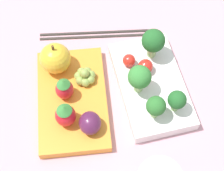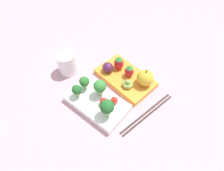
{
  "view_description": "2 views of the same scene",
  "coord_description": "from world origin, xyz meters",
  "px_view_note": "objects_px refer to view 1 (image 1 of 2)",
  "views": [
    {
      "loc": [
        0.3,
        -0.04,
        0.58
      ],
      "look_at": [
        -0.01,
        -0.0,
        0.03
      ],
      "focal_mm": 60.0,
      "sensor_mm": 36.0,
      "label": 1
    },
    {
      "loc": [
        -0.29,
        0.27,
        0.53
      ],
      "look_at": [
        -0.01,
        -0.0,
        0.03
      ],
      "focal_mm": 32.0,
      "sensor_mm": 36.0,
      "label": 2
    }
  ],
  "objects_px": {
    "broccoli_floret_0": "(153,41)",
    "grape_cluster": "(85,76)",
    "cherry_tomato_1": "(145,66)",
    "strawberry_0": "(65,115)",
    "broccoli_floret_3": "(177,100)",
    "apple": "(55,58)",
    "strawberry_1": "(64,89)",
    "chopsticks_pair": "(95,34)",
    "cherry_tomato_0": "(129,60)",
    "broccoli_floret_2": "(139,77)",
    "broccoli_floret_1": "(156,106)",
    "bento_box_fruit": "(73,99)",
    "bento_box_savoury": "(151,85)",
    "plum": "(90,123)"
  },
  "relations": [
    {
      "from": "cherry_tomato_0",
      "to": "strawberry_1",
      "type": "distance_m",
      "value": 0.12
    },
    {
      "from": "broccoli_floret_2",
      "to": "cherry_tomato_1",
      "type": "height_order",
      "value": "broccoli_floret_2"
    },
    {
      "from": "apple",
      "to": "grape_cluster",
      "type": "distance_m",
      "value": 0.06
    },
    {
      "from": "bento_box_savoury",
      "to": "cherry_tomato_0",
      "type": "xyz_separation_m",
      "value": [
        -0.04,
        -0.03,
        0.02
      ]
    },
    {
      "from": "cherry_tomato_0",
      "to": "plum",
      "type": "bearing_deg",
      "value": -35.19
    },
    {
      "from": "bento_box_savoury",
      "to": "apple",
      "type": "relative_size",
      "value": 3.16
    },
    {
      "from": "cherry_tomato_1",
      "to": "plum",
      "type": "xyz_separation_m",
      "value": [
        0.09,
        -0.1,
        -0.0
      ]
    },
    {
      "from": "strawberry_1",
      "to": "chopsticks_pair",
      "type": "xyz_separation_m",
      "value": [
        -0.13,
        0.06,
        -0.04
      ]
    },
    {
      "from": "broccoli_floret_1",
      "to": "apple",
      "type": "relative_size",
      "value": 0.77
    },
    {
      "from": "broccoli_floret_0",
      "to": "plum",
      "type": "bearing_deg",
      "value": -43.82
    },
    {
      "from": "chopsticks_pair",
      "to": "grape_cluster",
      "type": "bearing_deg",
      "value": -13.65
    },
    {
      "from": "apple",
      "to": "grape_cluster",
      "type": "bearing_deg",
      "value": 56.71
    },
    {
      "from": "bento_box_fruit",
      "to": "broccoli_floret_0",
      "type": "distance_m",
      "value": 0.17
    },
    {
      "from": "grape_cluster",
      "to": "apple",
      "type": "bearing_deg",
      "value": -123.29
    },
    {
      "from": "apple",
      "to": "strawberry_1",
      "type": "distance_m",
      "value": 0.06
    },
    {
      "from": "broccoli_floret_3",
      "to": "apple",
      "type": "bearing_deg",
      "value": -119.58
    },
    {
      "from": "broccoli_floret_0",
      "to": "broccoli_floret_1",
      "type": "xyz_separation_m",
      "value": [
        0.12,
        -0.02,
        -0.01
      ]
    },
    {
      "from": "cherry_tomato_0",
      "to": "bento_box_fruit",
      "type": "bearing_deg",
      "value": -64.09
    },
    {
      "from": "cherry_tomato_1",
      "to": "strawberry_0",
      "type": "distance_m",
      "value": 0.16
    },
    {
      "from": "broccoli_floret_0",
      "to": "broccoli_floret_2",
      "type": "bearing_deg",
      "value": -27.21
    },
    {
      "from": "plum",
      "to": "grape_cluster",
      "type": "bearing_deg",
      "value": -179.28
    },
    {
      "from": "grape_cluster",
      "to": "broccoli_floret_1",
      "type": "bearing_deg",
      "value": 51.8
    },
    {
      "from": "broccoli_floret_1",
      "to": "strawberry_0",
      "type": "height_order",
      "value": "broccoli_floret_1"
    },
    {
      "from": "grape_cluster",
      "to": "strawberry_1",
      "type": "bearing_deg",
      "value": -52.55
    },
    {
      "from": "chopsticks_pair",
      "to": "broccoli_floret_2",
      "type": "bearing_deg",
      "value": 24.09
    },
    {
      "from": "cherry_tomato_0",
      "to": "chopsticks_pair",
      "type": "relative_size",
      "value": 0.11
    },
    {
      "from": "cherry_tomato_0",
      "to": "cherry_tomato_1",
      "type": "distance_m",
      "value": 0.03
    },
    {
      "from": "broccoli_floret_2",
      "to": "grape_cluster",
      "type": "bearing_deg",
      "value": -109.78
    },
    {
      "from": "bento_box_fruit",
      "to": "strawberry_1",
      "type": "height_order",
      "value": "strawberry_1"
    },
    {
      "from": "plum",
      "to": "apple",
      "type": "bearing_deg",
      "value": -158.44
    },
    {
      "from": "broccoli_floret_0",
      "to": "cherry_tomato_0",
      "type": "bearing_deg",
      "value": -70.29
    },
    {
      "from": "broccoli_floret_1",
      "to": "grape_cluster",
      "type": "distance_m",
      "value": 0.14
    },
    {
      "from": "broccoli_floret_3",
      "to": "grape_cluster",
      "type": "xyz_separation_m",
      "value": [
        -0.08,
        -0.14,
        -0.03
      ]
    },
    {
      "from": "cherry_tomato_1",
      "to": "strawberry_1",
      "type": "bearing_deg",
      "value": -78.16
    },
    {
      "from": "broccoli_floret_0",
      "to": "plum",
      "type": "distance_m",
      "value": 0.18
    },
    {
      "from": "chopsticks_pair",
      "to": "cherry_tomato_0",
      "type": "bearing_deg",
      "value": 31.04
    },
    {
      "from": "broccoli_floret_0",
      "to": "broccoli_floret_2",
      "type": "xyz_separation_m",
      "value": [
        0.07,
        -0.03,
        -0.0
      ]
    },
    {
      "from": "strawberry_0",
      "to": "strawberry_1",
      "type": "distance_m",
      "value": 0.05
    },
    {
      "from": "bento_box_savoury",
      "to": "strawberry_0",
      "type": "bearing_deg",
      "value": -70.12
    },
    {
      "from": "bento_box_savoury",
      "to": "strawberry_1",
      "type": "relative_size",
      "value": 4.28
    },
    {
      "from": "cherry_tomato_1",
      "to": "apple",
      "type": "height_order",
      "value": "apple"
    },
    {
      "from": "broccoli_floret_0",
      "to": "chopsticks_pair",
      "type": "bearing_deg",
      "value": -127.22
    },
    {
      "from": "broccoli_floret_1",
      "to": "strawberry_0",
      "type": "distance_m",
      "value": 0.14
    },
    {
      "from": "broccoli_floret_0",
      "to": "apple",
      "type": "distance_m",
      "value": 0.17
    },
    {
      "from": "broccoli_floret_1",
      "to": "broccoli_floret_2",
      "type": "bearing_deg",
      "value": -160.41
    },
    {
      "from": "bento_box_savoury",
      "to": "strawberry_0",
      "type": "relative_size",
      "value": 3.9
    },
    {
      "from": "strawberry_0",
      "to": "plum",
      "type": "xyz_separation_m",
      "value": [
        0.02,
        0.04,
        -0.01
      ]
    },
    {
      "from": "broccoli_floret_0",
      "to": "grape_cluster",
      "type": "xyz_separation_m",
      "value": [
        0.03,
        -0.12,
        -0.04
      ]
    },
    {
      "from": "strawberry_0",
      "to": "chopsticks_pair",
      "type": "bearing_deg",
      "value": 161.2
    },
    {
      "from": "plum",
      "to": "bento_box_savoury",
      "type": "bearing_deg",
      "value": 121.91
    }
  ]
}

